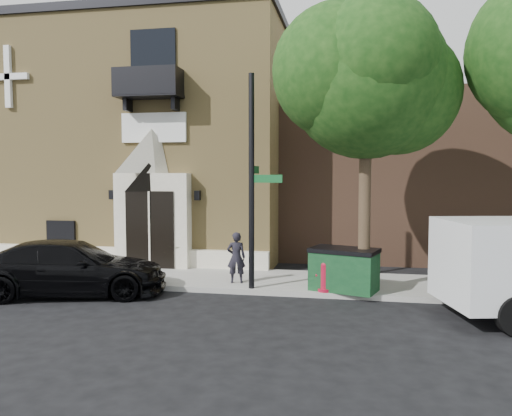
{
  "coord_description": "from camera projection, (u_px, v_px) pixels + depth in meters",
  "views": [
    {
      "loc": [
        5.63,
        -13.23,
        3.35
      ],
      "look_at": [
        2.73,
        2.0,
        2.26
      ],
      "focal_mm": 35.0,
      "sensor_mm": 36.0,
      "label": 1
    }
  ],
  "objects": [
    {
      "name": "church",
      "position": [
        155.0,
        144.0,
        22.28
      ],
      "size": [
        12.2,
        11.01,
        9.3
      ],
      "color": "tan",
      "rests_on": "ground"
    },
    {
      "name": "street_tree_left",
      "position": [
        368.0,
        77.0,
        13.06
      ],
      "size": [
        4.97,
        4.38,
        7.77
      ],
      "color": "#38281C",
      "rests_on": "sidewalk"
    },
    {
      "name": "black_sedan",
      "position": [
        71.0,
        268.0,
        13.7
      ],
      "size": [
        5.54,
        3.39,
        1.5
      ],
      "primitive_type": "imported",
      "rotation": [
        0.0,
        0.0,
        1.84
      ],
      "color": "black",
      "rests_on": "ground"
    },
    {
      "name": "sidewalk",
      "position": [
        199.0,
        278.0,
        15.53
      ],
      "size": [
        42.0,
        3.0,
        0.15
      ],
      "primitive_type": "cube",
      "color": "gray",
      "rests_on": "ground"
    },
    {
      "name": "ground",
      "position": [
        149.0,
        290.0,
        14.25
      ],
      "size": [
        120.0,
        120.0,
        0.0
      ],
      "primitive_type": "plane",
      "color": "black",
      "rests_on": "ground"
    },
    {
      "name": "dumpster",
      "position": [
        344.0,
        269.0,
        13.58
      ],
      "size": [
        2.0,
        1.5,
        1.16
      ],
      "rotation": [
        0.0,
        0.0,
        -0.31
      ],
      "color": "#0E351A",
      "rests_on": "sidewalk"
    },
    {
      "name": "pedestrian_near",
      "position": [
        236.0,
        257.0,
        14.52
      ],
      "size": [
        0.61,
        0.47,
        1.49
      ],
      "primitive_type": "imported",
      "rotation": [
        0.0,
        0.0,
        3.37
      ],
      "color": "black",
      "rests_on": "sidewalk"
    },
    {
      "name": "fire_hydrant",
      "position": [
        325.0,
        276.0,
        13.48
      ],
      "size": [
        0.5,
        0.4,
        0.87
      ],
      "color": "maroon",
      "rests_on": "sidewalk"
    },
    {
      "name": "planter",
      "position": [
        173.0,
        257.0,
        16.91
      ],
      "size": [
        0.72,
        0.64,
        0.75
      ],
      "primitive_type": "imported",
      "rotation": [
        0.0,
        0.0,
        0.08
      ],
      "color": "#536430",
      "rests_on": "sidewalk"
    },
    {
      "name": "neighbour_building",
      "position": [
        508.0,
        177.0,
        20.61
      ],
      "size": [
        18.0,
        8.0,
        6.4
      ],
      "primitive_type": "cube",
      "color": "brown",
      "rests_on": "ground"
    },
    {
      "name": "street_sign",
      "position": [
        252.0,
        181.0,
        13.7
      ],
      "size": [
        0.94,
        0.94,
        5.9
      ],
      "rotation": [
        0.0,
        0.0,
        -0.04
      ],
      "color": "black",
      "rests_on": "sidewalk"
    }
  ]
}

